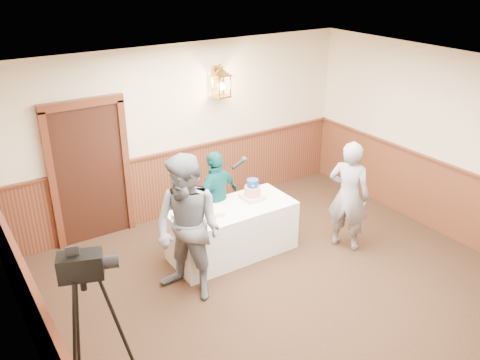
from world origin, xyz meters
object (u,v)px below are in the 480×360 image
at_px(display_table, 232,231).
at_px(interviewer, 188,229).
at_px(sheet_cake_green, 186,216).
at_px(assistant_p, 217,199).
at_px(tiered_cake, 253,191).
at_px(tv_camera_rig, 91,334).
at_px(baker, 349,196).
at_px(sheet_cake_yellow, 212,212).

relative_size(display_table, interviewer, 0.95).
distance_m(sheet_cake_green, assistant_p, 0.76).
bearing_deg(tiered_cake, display_table, -169.42).
bearing_deg(assistant_p, tv_camera_rig, 17.32).
xyz_separation_m(interviewer, assistant_p, (0.94, 0.91, -0.22)).
relative_size(interviewer, baker, 1.15).
distance_m(sheet_cake_yellow, assistant_p, 0.51).
height_order(sheet_cake_yellow, sheet_cake_green, sheet_cake_green).
bearing_deg(baker, sheet_cake_green, 41.82).
bearing_deg(display_table, assistant_p, 93.72).
xyz_separation_m(sheet_cake_yellow, assistant_p, (0.32, 0.40, -0.05)).
bearing_deg(display_table, sheet_cake_yellow, -177.79).
bearing_deg(tv_camera_rig, tiered_cake, 47.03).
distance_m(sheet_cake_green, tv_camera_rig, 2.34).
relative_size(sheet_cake_yellow, sheet_cake_green, 1.07).
height_order(interviewer, assistant_p, interviewer).
distance_m(tiered_cake, sheet_cake_yellow, 0.75).
bearing_deg(display_table, tiered_cake, 10.58).
relative_size(sheet_cake_green, interviewer, 0.16).
bearing_deg(sheet_cake_yellow, tv_camera_rig, -146.51).
bearing_deg(assistant_p, interviewer, 24.96).
bearing_deg(baker, assistant_p, 25.43).
height_order(display_table, sheet_cake_green, sheet_cake_green).
xyz_separation_m(assistant_p, tv_camera_rig, (-2.47, -1.83, -0.01)).
relative_size(sheet_cake_yellow, assistant_p, 0.22).
xyz_separation_m(display_table, tv_camera_rig, (-2.50, -1.44, 0.35)).
xyz_separation_m(display_table, baker, (1.51, -0.74, 0.46)).
bearing_deg(tv_camera_rig, sheet_cake_green, 59.37).
bearing_deg(assistant_p, sheet_cake_green, 6.44).
distance_m(interviewer, baker, 2.50).
distance_m(tiered_cake, tv_camera_rig, 3.27).
bearing_deg(baker, tiered_cake, 25.57).
xyz_separation_m(tiered_cake, tv_camera_rig, (-2.89, -1.51, -0.15)).
distance_m(display_table, sheet_cake_green, 0.82).
bearing_deg(sheet_cake_green, tiered_cake, 0.70).
distance_m(interviewer, tv_camera_rig, 1.80).
xyz_separation_m(tiered_cake, baker, (1.12, -0.82, -0.04)).
xyz_separation_m(sheet_cake_green, baker, (2.22, -0.80, 0.05)).
height_order(sheet_cake_yellow, interviewer, interviewer).
relative_size(tiered_cake, sheet_cake_green, 1.00).
xyz_separation_m(tiered_cake, interviewer, (-1.36, -0.60, 0.08)).
relative_size(tiered_cake, tv_camera_rig, 0.19).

